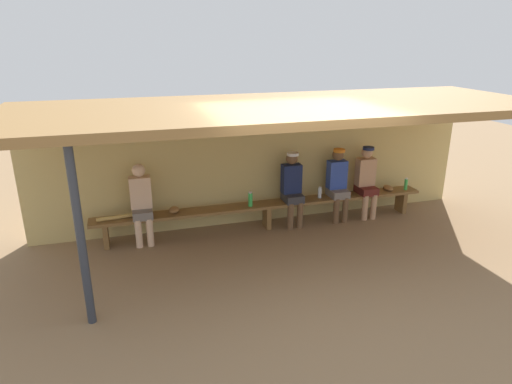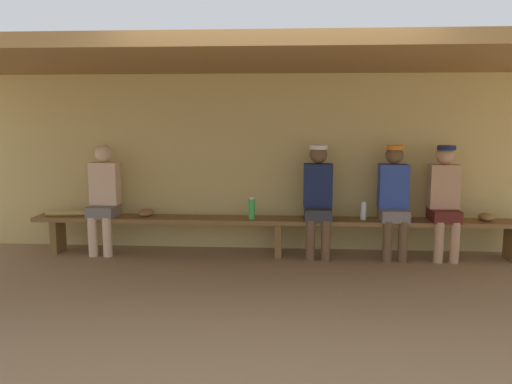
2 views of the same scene
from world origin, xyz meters
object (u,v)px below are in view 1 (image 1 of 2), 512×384
object	(u,v)px
support_post	(81,239)
water_bottle_green	(406,184)
baseball_glove_worn	(388,188)
baseball_glove_dark_brown	(174,210)
player_middle	(141,201)
water_bottle_clear	(250,199)
player_with_sunglasses	(366,178)
baseball_bat	(121,217)
player_in_white	(338,181)
bench	(267,207)
water_bottle_orange	(320,193)
player_rightmost	(292,186)

from	to	relation	value
support_post	water_bottle_green	xyz separation A→B (m)	(5.67, 2.06, -0.53)
support_post	baseball_glove_worn	distance (m)	5.77
support_post	baseball_glove_worn	size ratio (longest dim) A/B	9.17
water_bottle_green	baseball_glove_dark_brown	size ratio (longest dim) A/B	0.98
player_middle	baseball_glove_worn	size ratio (longest dim) A/B	5.56
water_bottle_clear	player_middle	bearing A→B (deg)	178.39
player_with_sunglasses	baseball_bat	size ratio (longest dim) A/B	1.75
player_in_white	baseball_glove_worn	bearing A→B (deg)	1.41
player_with_sunglasses	baseball_glove_dark_brown	world-z (taller)	player_with_sunglasses
bench	water_bottle_clear	world-z (taller)	water_bottle_clear
baseball_glove_dark_brown	baseball_bat	xyz separation A→B (m)	(-0.86, -0.03, -0.01)
support_post	player_middle	distance (m)	2.26
player_in_white	baseball_bat	size ratio (longest dim) A/B	1.75
player_in_white	baseball_glove_worn	distance (m)	1.11
bench	baseball_glove_dark_brown	world-z (taller)	baseball_glove_dark_brown
water_bottle_orange	player_in_white	bearing A→B (deg)	-0.18
player_middle	baseball_glove_dark_brown	distance (m)	0.56
baseball_glove_worn	player_middle	bearing A→B (deg)	-89.08
water_bottle_green	water_bottle_clear	size ratio (longest dim) A/B	0.89
player_in_white	baseball_bat	world-z (taller)	player_in_white
water_bottle_clear	baseball_glove_worn	xyz separation A→B (m)	(2.77, 0.08, -0.08)
player_with_sunglasses	water_bottle_green	world-z (taller)	player_with_sunglasses
player_in_white	player_middle	world-z (taller)	player_in_white
baseball_glove_worn	baseball_bat	size ratio (longest dim) A/B	0.31
player_rightmost	water_bottle_orange	bearing A→B (deg)	0.12
player_with_sunglasses	baseball_glove_dark_brown	bearing A→B (deg)	179.55
bench	player_rightmost	bearing A→B (deg)	0.43
support_post	bench	world-z (taller)	support_post
bench	player_with_sunglasses	bearing A→B (deg)	0.10
player_with_sunglasses	player_in_white	distance (m)	0.59
water_bottle_clear	player_in_white	bearing A→B (deg)	1.77
player_in_white	water_bottle_orange	size ratio (longest dim) A/B	6.36
support_post	baseball_bat	size ratio (longest dim) A/B	2.86
player_with_sunglasses	baseball_glove_worn	distance (m)	0.56
water_bottle_green	player_middle	bearing A→B (deg)	179.45
player_rightmost	baseball_bat	world-z (taller)	player_rightmost
player_with_sunglasses	baseball_bat	xyz separation A→B (m)	(-4.43, -0.00, -0.25)
player_in_white	baseball_glove_worn	size ratio (longest dim) A/B	5.60
water_bottle_orange	bench	bearing A→B (deg)	-179.74
water_bottle_clear	player_with_sunglasses	bearing A→B (deg)	1.31
player_middle	player_rightmost	distance (m)	2.62
bench	player_in_white	world-z (taller)	player_in_white
player_rightmost	baseball_bat	xyz separation A→B (m)	(-2.96, -0.00, -0.25)
bench	water_bottle_green	distance (m)	2.79
player_middle	water_bottle_green	world-z (taller)	player_middle
water_bottle_green	water_bottle_orange	xyz separation A→B (m)	(-1.77, 0.05, -0.01)
water_bottle_orange	baseball_glove_worn	distance (m)	1.44
support_post	player_middle	size ratio (longest dim) A/B	1.65
player_middle	baseball_glove_worn	xyz separation A→B (m)	(4.60, 0.03, -0.22)
baseball_bat	water_bottle_green	bearing A→B (deg)	-6.45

